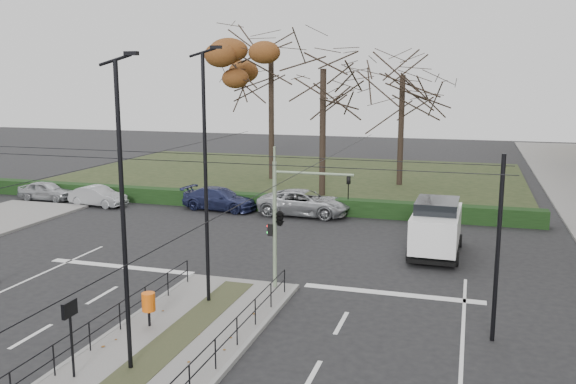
{
  "coord_description": "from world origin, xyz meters",
  "views": [
    {
      "loc": [
        8.65,
        -17.33,
        8.2
      ],
      "look_at": [
        0.88,
        8.34,
        3.23
      ],
      "focal_mm": 38.0,
      "sensor_mm": 36.0,
      "label": 1
    }
  ],
  "objects_px": {
    "parked_car_second": "(98,196)",
    "white_van": "(436,226)",
    "streetlamp_median_far": "(206,176)",
    "info_panel": "(70,318)",
    "bare_tree_center": "(403,83)",
    "bare_tree_near": "(323,78)",
    "rust_tree": "(271,52)",
    "streetlamp_median_near": "(124,215)",
    "litter_bin": "(149,302)",
    "parked_car_first": "(46,191)",
    "parked_car_third": "(220,199)",
    "traffic_light": "(282,215)",
    "parked_car_fourth": "(304,203)"
  },
  "relations": [
    {
      "from": "parked_car_first",
      "to": "traffic_light",
      "type": "bearing_deg",
      "value": -121.67
    },
    {
      "from": "streetlamp_median_near",
      "to": "streetlamp_median_far",
      "type": "relative_size",
      "value": 0.95
    },
    {
      "from": "streetlamp_median_near",
      "to": "bare_tree_center",
      "type": "distance_m",
      "value": 33.7
    },
    {
      "from": "streetlamp_median_far",
      "to": "bare_tree_center",
      "type": "height_order",
      "value": "bare_tree_center"
    },
    {
      "from": "streetlamp_median_near",
      "to": "white_van",
      "type": "height_order",
      "value": "streetlamp_median_near"
    },
    {
      "from": "litter_bin",
      "to": "parked_car_third",
      "type": "height_order",
      "value": "parked_car_third"
    },
    {
      "from": "parked_car_first",
      "to": "white_van",
      "type": "distance_m",
      "value": 27.01
    },
    {
      "from": "white_van",
      "to": "info_panel",
      "type": "bearing_deg",
      "value": -119.29
    },
    {
      "from": "parked_car_fourth",
      "to": "bare_tree_center",
      "type": "distance_m",
      "value": 14.87
    },
    {
      "from": "parked_car_second",
      "to": "parked_car_fourth",
      "type": "distance_m",
      "value": 13.74
    },
    {
      "from": "parked_car_second",
      "to": "bare_tree_center",
      "type": "height_order",
      "value": "bare_tree_center"
    },
    {
      "from": "litter_bin",
      "to": "bare_tree_center",
      "type": "height_order",
      "value": "bare_tree_center"
    },
    {
      "from": "streetlamp_median_far",
      "to": "white_van",
      "type": "xyz_separation_m",
      "value": [
        7.6,
        9.16,
        -3.45
      ]
    },
    {
      "from": "streetlamp_median_near",
      "to": "white_van",
      "type": "distance_m",
      "value": 16.83
    },
    {
      "from": "streetlamp_median_near",
      "to": "rust_tree",
      "type": "relative_size",
      "value": 0.65
    },
    {
      "from": "parked_car_fourth",
      "to": "white_van",
      "type": "relative_size",
      "value": 1.1
    },
    {
      "from": "streetlamp_median_far",
      "to": "parked_car_third",
      "type": "xyz_separation_m",
      "value": [
        -6.17,
        15.47,
        -4.1
      ]
    },
    {
      "from": "traffic_light",
      "to": "white_van",
      "type": "height_order",
      "value": "traffic_light"
    },
    {
      "from": "litter_bin",
      "to": "bare_tree_near",
      "type": "distance_m",
      "value": 25.57
    },
    {
      "from": "litter_bin",
      "to": "bare_tree_center",
      "type": "distance_m",
      "value": 31.63
    },
    {
      "from": "streetlamp_median_far",
      "to": "white_van",
      "type": "height_order",
      "value": "streetlamp_median_far"
    },
    {
      "from": "parked_car_third",
      "to": "parked_car_first",
      "type": "bearing_deg",
      "value": 99.08
    },
    {
      "from": "streetlamp_median_near",
      "to": "parked_car_first",
      "type": "height_order",
      "value": "streetlamp_median_near"
    },
    {
      "from": "litter_bin",
      "to": "info_panel",
      "type": "distance_m",
      "value": 3.86
    },
    {
      "from": "streetlamp_median_far",
      "to": "parked_car_first",
      "type": "height_order",
      "value": "streetlamp_median_far"
    },
    {
      "from": "parked_car_first",
      "to": "parked_car_third",
      "type": "height_order",
      "value": "parked_car_third"
    },
    {
      "from": "traffic_light",
      "to": "bare_tree_near",
      "type": "relative_size",
      "value": 0.42
    },
    {
      "from": "bare_tree_near",
      "to": "traffic_light",
      "type": "bearing_deg",
      "value": -80.86
    },
    {
      "from": "streetlamp_median_far",
      "to": "parked_car_first",
      "type": "bearing_deg",
      "value": 141.65
    },
    {
      "from": "parked_car_second",
      "to": "white_van",
      "type": "bearing_deg",
      "value": -96.13
    },
    {
      "from": "info_panel",
      "to": "streetlamp_median_near",
      "type": "relative_size",
      "value": 0.25
    },
    {
      "from": "litter_bin",
      "to": "parked_car_first",
      "type": "height_order",
      "value": "parked_car_first"
    },
    {
      "from": "litter_bin",
      "to": "streetlamp_median_far",
      "type": "height_order",
      "value": "streetlamp_median_far"
    },
    {
      "from": "rust_tree",
      "to": "bare_tree_near",
      "type": "distance_m",
      "value": 8.48
    },
    {
      "from": "parked_car_fourth",
      "to": "rust_tree",
      "type": "distance_m",
      "value": 16.66
    },
    {
      "from": "traffic_light",
      "to": "parked_car_second",
      "type": "distance_m",
      "value": 20.52
    },
    {
      "from": "streetlamp_median_far",
      "to": "parked_car_fourth",
      "type": "height_order",
      "value": "streetlamp_median_far"
    },
    {
      "from": "info_panel",
      "to": "white_van",
      "type": "bearing_deg",
      "value": 60.71
    },
    {
      "from": "streetlamp_median_near",
      "to": "parked_car_second",
      "type": "relative_size",
      "value": 2.21
    },
    {
      "from": "white_van",
      "to": "bare_tree_center",
      "type": "xyz_separation_m",
      "value": [
        -3.88,
        18.63,
        6.55
      ]
    },
    {
      "from": "traffic_light",
      "to": "streetlamp_median_near",
      "type": "distance_m",
      "value": 8.17
    },
    {
      "from": "traffic_light",
      "to": "streetlamp_median_far",
      "type": "height_order",
      "value": "streetlamp_median_far"
    },
    {
      "from": "streetlamp_median_far",
      "to": "parked_car_second",
      "type": "relative_size",
      "value": 2.32
    },
    {
      "from": "traffic_light",
      "to": "parked_car_fourth",
      "type": "xyz_separation_m",
      "value": [
        -2.75,
        13.29,
        -2.26
      ]
    },
    {
      "from": "traffic_light",
      "to": "bare_tree_center",
      "type": "height_order",
      "value": "bare_tree_center"
    },
    {
      "from": "litter_bin",
      "to": "streetlamp_median_near",
      "type": "distance_m",
      "value": 4.73
    },
    {
      "from": "parked_car_second",
      "to": "rust_tree",
      "type": "bearing_deg",
      "value": -22.35
    },
    {
      "from": "streetlamp_median_far",
      "to": "white_van",
      "type": "relative_size",
      "value": 1.81
    },
    {
      "from": "bare_tree_near",
      "to": "rust_tree",
      "type": "bearing_deg",
      "value": 134.21
    },
    {
      "from": "info_panel",
      "to": "streetlamp_median_near",
      "type": "distance_m",
      "value": 3.14
    }
  ]
}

